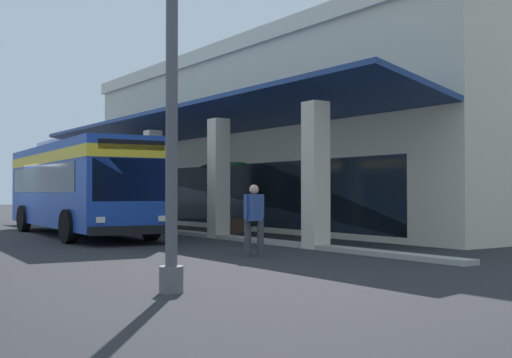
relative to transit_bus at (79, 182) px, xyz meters
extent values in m
plane|color=#262628|center=(-1.88, 6.97, -1.85)|extent=(120.00, 120.00, 0.00)
cube|color=#9E998E|center=(-0.99, 3.27, -1.79)|extent=(30.11, 0.50, 0.12)
cube|color=beige|center=(-0.99, 12.97, 1.70)|extent=(25.09, 13.52, 7.11)
cube|color=beige|center=(-0.99, 12.97, 5.55)|extent=(25.39, 13.82, 0.60)
cube|color=beige|center=(-11.02, 3.29, 0.10)|extent=(0.55, 0.55, 3.91)
cube|color=beige|center=(-6.01, 3.29, 0.10)|extent=(0.55, 0.55, 3.91)
cube|color=beige|center=(-0.99, 3.29, 0.10)|extent=(0.55, 0.55, 3.91)
cube|color=beige|center=(4.03, 3.29, 0.10)|extent=(0.55, 0.55, 3.91)
cube|color=beige|center=(9.05, 3.29, 0.10)|extent=(0.55, 0.55, 3.91)
cube|color=navy|center=(-0.99, 4.62, 2.41)|extent=(25.09, 3.16, 0.82)
cube|color=#19232D|center=(-0.99, 6.26, -0.45)|extent=(21.07, 0.08, 2.40)
cube|color=#193D9E|center=(0.05, 0.00, -0.13)|extent=(11.16, 3.36, 2.75)
cube|color=yellow|center=(0.05, 0.00, 0.80)|extent=(11.18, 3.38, 0.36)
cube|color=#19232D|center=(-0.25, 0.02, 0.10)|extent=(9.41, 3.26, 0.90)
cube|color=#19232D|center=(5.51, -0.41, 0.00)|extent=(0.23, 2.24, 1.20)
cube|color=black|center=(5.52, -0.41, 0.97)|extent=(0.20, 1.94, 0.28)
cube|color=black|center=(5.64, -0.42, -1.40)|extent=(0.38, 2.46, 0.24)
cube|color=silver|center=(5.62, 0.47, -1.10)|extent=(0.08, 0.24, 0.16)
cube|color=silver|center=(5.49, -1.31, -1.10)|extent=(0.08, 0.24, 0.16)
cube|color=silver|center=(-1.44, 0.11, 1.37)|extent=(2.53, 1.96, 0.24)
cylinder|color=black|center=(3.77, 1.00, -1.35)|extent=(1.00, 0.30, 1.00)
cylinder|color=black|center=(3.58, -1.55, -1.35)|extent=(1.00, 0.30, 1.00)
cylinder|color=black|center=(-2.92, 1.50, -1.35)|extent=(1.00, 0.30, 1.00)
cylinder|color=black|center=(-3.11, -1.05, -1.35)|extent=(1.00, 0.30, 1.00)
cylinder|color=#38383D|center=(9.76, 0.65, -1.44)|extent=(0.16, 0.16, 0.83)
cylinder|color=#38383D|center=(9.92, 0.91, -1.44)|extent=(0.16, 0.16, 0.83)
cube|color=#334C8C|center=(9.84, 0.78, -0.71)|extent=(0.40, 0.53, 0.62)
sphere|color=tan|center=(9.84, 0.78, -0.29)|extent=(0.22, 0.22, 0.22)
cylinder|color=#334C8C|center=(9.92, 0.50, -0.68)|extent=(0.09, 0.09, 0.56)
cylinder|color=#334C8C|center=(9.77, 1.07, -0.68)|extent=(0.09, 0.09, 0.56)
cube|color=brown|center=(2.06, 4.76, -1.58)|extent=(0.98, 0.98, 0.54)
cylinder|color=#332319|center=(2.06, 4.76, -1.30)|extent=(0.83, 0.83, 0.02)
cylinder|color=brown|center=(2.06, 4.76, -0.40)|extent=(0.16, 0.16, 1.83)
ellipsoid|color=#195123|center=(2.42, 4.80, 0.63)|extent=(0.75, 0.29, 0.17)
ellipsoid|color=#195123|center=(2.20, 5.14, 0.69)|extent=(0.49, 0.83, 0.17)
ellipsoid|color=#195123|center=(1.65, 5.06, 0.66)|extent=(0.94, 0.77, 0.16)
ellipsoid|color=#195123|center=(1.77, 4.40, 0.58)|extent=(0.73, 0.86, 0.19)
ellipsoid|color=#195123|center=(2.12, 4.28, 0.60)|extent=(0.34, 1.00, 0.16)
cylinder|color=#59595B|center=(13.91, -3.43, -1.65)|extent=(0.36, 0.36, 0.40)
cylinder|color=#4C4C51|center=(13.91, -3.43, 2.15)|extent=(0.18, 0.18, 8.00)
camera|label=1|loc=(22.84, -7.96, -0.36)|focal=46.91mm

